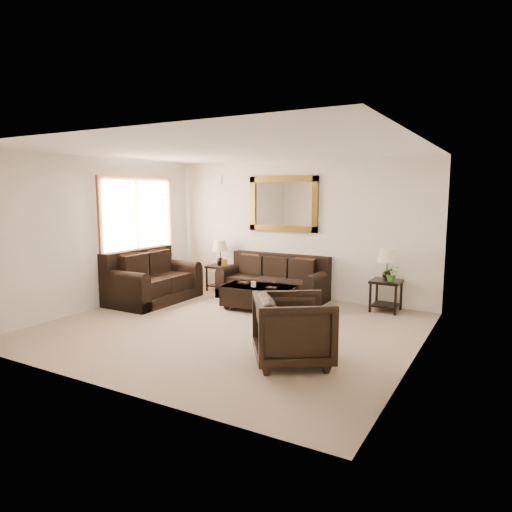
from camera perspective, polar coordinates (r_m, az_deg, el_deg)
The scene contains 11 objects.
room at distance 6.89m, azimuth -3.44°, elevation 1.87°, with size 5.51×5.01×2.71m.
window at distance 9.26m, azimuth -14.54°, elevation 4.44°, with size 0.07×1.96×1.66m.
mirror at distance 9.16m, azimuth 3.39°, elevation 6.52°, with size 1.50×0.06×1.10m.
air_vent at distance 9.97m, azimuth -4.93°, elevation 9.50°, with size 0.25×0.02×0.18m, color #999999.
sofa at distance 8.99m, azimuth 2.23°, elevation -3.39°, with size 2.10×0.91×0.86m.
loveseat at distance 9.02m, azimuth -12.96°, elevation -3.21°, with size 1.04×1.75×0.99m.
end_table_left at distance 9.71m, azimuth -4.47°, elevation -0.18°, with size 0.49×0.49×1.08m.
end_table_right at distance 8.28m, azimuth 16.04°, elevation -1.73°, with size 0.51×0.51×1.12m.
coffee_table at distance 8.15m, azimuth 0.31°, elevation -4.89°, with size 1.32×0.81×0.53m.
armchair at distance 5.63m, azimuth 4.68°, elevation -8.73°, with size 0.90×0.85×0.93m, color black.
potted_plant at distance 8.18m, azimuth 16.63°, elevation -2.34°, with size 0.25×0.28×0.22m, color #25571E.
Camera 1 is at (3.73, -5.75, 2.09)m, focal length 32.00 mm.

